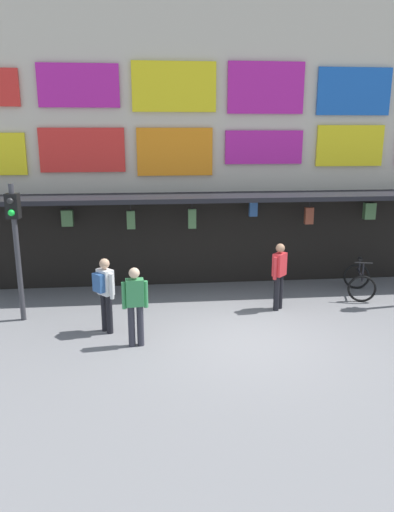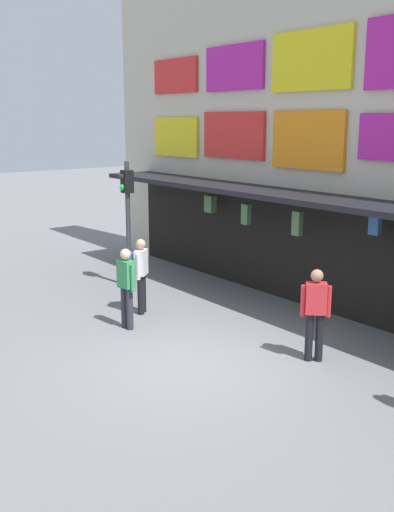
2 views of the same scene
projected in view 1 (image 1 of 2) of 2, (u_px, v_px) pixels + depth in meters
name	position (u px, v px, depth m)	size (l,w,h in m)	color
ground_plane	(245.00, 339.00, 10.32)	(80.00, 80.00, 0.00)	slate
shopfront	(217.00, 143.00, 13.71)	(18.00, 2.60, 8.00)	beige
traffic_light_near	(15.00, 231.00, 10.81)	(0.30, 0.34, 3.20)	#38383D
bicycle_parked	(359.00, 281.00, 12.95)	(1.03, 1.32, 1.05)	black
pedestrian_in_purple	(105.00, 290.00, 10.41)	(0.47, 0.47, 1.68)	black
pedestrian_in_red	(279.00, 273.00, 11.79)	(0.41, 0.41, 1.68)	black
pedestrian_in_yellow	(135.00, 302.00, 9.76)	(0.53, 0.25, 1.68)	#2D2D38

